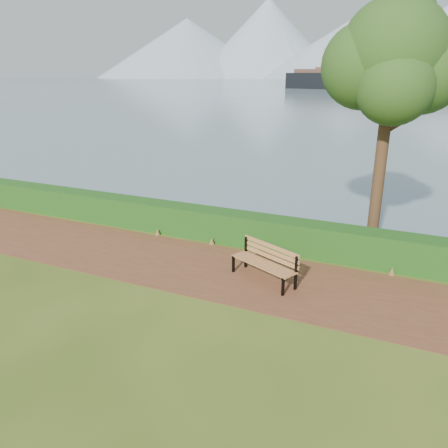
% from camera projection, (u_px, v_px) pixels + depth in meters
% --- Properties ---
extents(ground, '(140.00, 140.00, 0.00)m').
position_uv_depth(ground, '(215.00, 275.00, 12.21)').
color(ground, '#394F16').
rests_on(ground, ground).
extents(path, '(40.00, 3.40, 0.01)m').
position_uv_depth(path, '(220.00, 271.00, 12.47)').
color(path, brown).
rests_on(path, ground).
extents(hedge, '(32.00, 0.85, 1.00)m').
position_uv_depth(hedge, '(249.00, 230.00, 14.28)').
color(hedge, '#154112').
rests_on(hedge, ground).
extents(water, '(700.00, 510.00, 0.00)m').
position_uv_depth(water, '(421.00, 83.00, 235.92)').
color(water, slate).
rests_on(water, ground).
extents(mountains, '(585.00, 190.00, 70.00)m').
position_uv_depth(mountains, '(418.00, 43.00, 356.03)').
color(mountains, '#859AB2').
rests_on(mountains, ground).
extents(bench, '(2.04, 1.33, 0.99)m').
position_uv_depth(bench, '(266.00, 260.00, 11.78)').
color(bench, black).
rests_on(bench, ground).
extents(tree, '(3.98, 3.29, 7.69)m').
position_uv_depth(tree, '(392.00, 59.00, 12.33)').
color(tree, '#382517').
rests_on(tree, ground).
extents(cargo_ship, '(72.20, 27.40, 21.72)m').
position_uv_depth(cargo_ship, '(405.00, 79.00, 132.73)').
color(cargo_ship, black).
rests_on(cargo_ship, ground).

